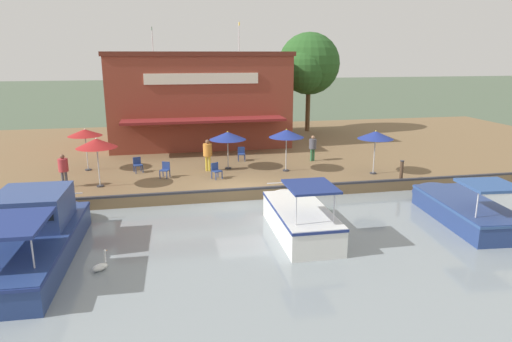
{
  "coord_description": "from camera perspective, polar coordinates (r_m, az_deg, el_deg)",
  "views": [
    {
      "loc": [
        21.12,
        -3.54,
        7.15
      ],
      "look_at": [
        -1.0,
        0.92,
        1.3
      ],
      "focal_mm": 32.0,
      "sensor_mm": 36.0,
      "label": 1
    }
  ],
  "objects": [
    {
      "name": "motorboat_nearest_quay",
      "position": [
        18.84,
        5.14,
        -5.52
      ],
      "size": [
        5.8,
        2.12,
        2.39
      ],
      "color": "white",
      "rests_on": "river_water"
    },
    {
      "name": "cafe_chair_mid_patio",
      "position": [
        26.6,
        -14.57,
        0.86
      ],
      "size": [
        0.56,
        0.56,
        0.85
      ],
      "color": "navy",
      "rests_on": "quay_deck"
    },
    {
      "name": "tree_upstream_bank",
      "position": [
        39.1,
        6.49,
        12.98
      ],
      "size": [
        5.39,
        5.13,
        8.25
      ],
      "color": "brown",
      "rests_on": "quay_deck"
    },
    {
      "name": "person_near_entrance",
      "position": [
        24.68,
        -22.95,
        0.5
      ],
      "size": [
        0.48,
        0.48,
        1.68
      ],
      "color": "#4C4C56",
      "rests_on": "quay_deck"
    },
    {
      "name": "patio_umbrella_back_row",
      "position": [
        26.28,
        -3.56,
        4.42
      ],
      "size": [
        2.12,
        2.12,
        2.21
      ],
      "color": "#B7B7B7",
      "rests_on": "quay_deck"
    },
    {
      "name": "patio_umbrella_mid_patio_left",
      "position": [
        27.58,
        -20.61,
        4.51
      ],
      "size": [
        1.9,
        1.9,
        2.43
      ],
      "color": "#B7B7B7",
      "rests_on": "quay_deck"
    },
    {
      "name": "patio_umbrella_mid_patio_right",
      "position": [
        23.88,
        -19.32,
        3.3
      ],
      "size": [
        2.01,
        2.01,
        2.51
      ],
      "color": "#B7B7B7",
      "rests_on": "quay_deck"
    },
    {
      "name": "cafe_chair_beside_entrance",
      "position": [
        25.12,
        -11.29,
        0.26
      ],
      "size": [
        0.58,
        0.58,
        0.85
      ],
      "color": "navy",
      "rests_on": "quay_deck"
    },
    {
      "name": "patio_umbrella_far_corner",
      "position": [
        25.91,
        14.72,
        4.36
      ],
      "size": [
        1.95,
        1.95,
        2.45
      ],
      "color": "#B7B7B7",
      "rests_on": "quay_deck"
    },
    {
      "name": "person_mid_patio",
      "position": [
        26.0,
        -6.06,
        2.49
      ],
      "size": [
        0.52,
        0.52,
        1.82
      ],
      "color": "gold",
      "rests_on": "quay_deck"
    },
    {
      "name": "quay_deck",
      "position": [
        33.03,
        -5.01,
        2.51
      ],
      "size": [
        22.0,
        56.0,
        0.6
      ],
      "primitive_type": "cube",
      "color": "brown",
      "rests_on": "ground"
    },
    {
      "name": "motorboat_far_downstream",
      "position": [
        22.1,
        24.06,
        -3.99
      ],
      "size": [
        6.7,
        2.8,
        2.09
      ],
      "color": "navy",
      "rests_on": "river_water"
    },
    {
      "name": "motorboat_fourth_along",
      "position": [
        18.5,
        -26.18,
        -6.97
      ],
      "size": [
        8.8,
        3.28,
        2.2
      ],
      "color": "navy",
      "rests_on": "river_water"
    },
    {
      "name": "mooring_post",
      "position": [
        25.43,
        17.73,
        0.14
      ],
      "size": [
        0.22,
        0.22,
        1.04
      ],
      "color": "#473323",
      "rests_on": "quay_deck"
    },
    {
      "name": "cafe_chair_back_row_seat",
      "position": [
        28.56,
        -1.84,
        2.25
      ],
      "size": [
        0.48,
        0.48,
        0.85
      ],
      "color": "navy",
      "rests_on": "quay_deck"
    },
    {
      "name": "cafe_chair_facing_river",
      "position": [
        24.53,
        -5.02,
        0.15
      ],
      "size": [
        0.59,
        0.59,
        0.85
      ],
      "color": "navy",
      "rests_on": "quay_deck"
    },
    {
      "name": "ground_plane",
      "position": [
        22.58,
        -1.79,
        -3.94
      ],
      "size": [
        220.0,
        220.0,
        0.0
      ],
      "primitive_type": "plane",
      "color": "#4C5B47"
    },
    {
      "name": "swan",
      "position": [
        16.44,
        -18.9,
        -11.2
      ],
      "size": [
        0.54,
        0.62,
        0.69
      ],
      "color": "white",
      "rests_on": "river_water"
    },
    {
      "name": "person_at_quay_edge",
      "position": [
        28.59,
        7.11,
        3.21
      ],
      "size": [
        0.45,
        0.45,
        1.6
      ],
      "color": "#337547",
      "rests_on": "quay_deck"
    },
    {
      "name": "waterfront_restaurant",
      "position": [
        34.76,
        -7.24,
        9.1
      ],
      "size": [
        9.79,
        12.73,
        8.76
      ],
      "color": "brown",
      "rests_on": "quay_deck"
    },
    {
      "name": "patio_umbrella_by_entrance",
      "position": [
        25.73,
        3.83,
        4.7
      ],
      "size": [
        1.98,
        1.98,
        2.43
      ],
      "color": "#B7B7B7",
      "rests_on": "quay_deck"
    },
    {
      "name": "quay_edge_fender",
      "position": [
        22.47,
        -1.84,
        -2.29
      ],
      "size": [
        0.2,
        50.4,
        0.1
      ],
      "primitive_type": "cube",
      "color": "#2D2D33",
      "rests_on": "quay_deck"
    }
  ]
}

